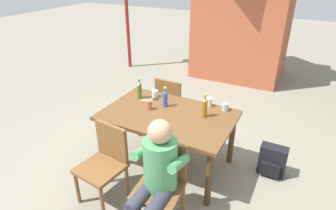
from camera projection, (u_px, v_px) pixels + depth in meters
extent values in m
plane|color=gray|center=(168.00, 164.00, 3.77)|extent=(24.00, 24.00, 0.00)
cube|color=brown|center=(168.00, 115.00, 3.43)|extent=(1.56, 1.00, 0.04)
cylinder|color=#4C311A|center=(103.00, 143.00, 3.56)|extent=(0.07, 0.07, 0.71)
cylinder|color=#4C311A|center=(209.00, 179.00, 2.98)|extent=(0.07, 0.07, 0.71)
cylinder|color=#4C311A|center=(139.00, 115.00, 4.23)|extent=(0.07, 0.07, 0.71)
cylinder|color=#4C311A|center=(232.00, 139.00, 3.65)|extent=(0.07, 0.07, 0.71)
cube|color=brown|center=(158.00, 190.00, 2.73)|extent=(0.48, 0.48, 0.04)
cube|color=brown|center=(166.00, 159.00, 2.79)|extent=(0.42, 0.08, 0.42)
cylinder|color=brown|center=(150.00, 190.00, 3.05)|extent=(0.04, 0.04, 0.41)
cylinder|color=brown|center=(183.00, 200.00, 2.92)|extent=(0.04, 0.04, 0.41)
cube|color=brown|center=(174.00, 103.00, 4.41)|extent=(0.45, 0.45, 0.04)
cube|color=brown|center=(168.00, 94.00, 4.15)|extent=(0.42, 0.05, 0.42)
cylinder|color=brown|center=(190.00, 113.00, 4.58)|extent=(0.04, 0.04, 0.41)
cylinder|color=brown|center=(169.00, 108.00, 4.74)|extent=(0.04, 0.04, 0.41)
cylinder|color=brown|center=(179.00, 124.00, 4.28)|extent=(0.04, 0.04, 0.41)
cylinder|color=brown|center=(157.00, 118.00, 4.45)|extent=(0.04, 0.04, 0.41)
cube|color=brown|center=(100.00, 168.00, 3.02)|extent=(0.49, 0.49, 0.04)
cube|color=brown|center=(112.00, 142.00, 3.06)|extent=(0.42, 0.09, 0.42)
cylinder|color=brown|center=(77.00, 188.00, 3.08)|extent=(0.04, 0.04, 0.41)
cylinder|color=brown|center=(102.00, 203.00, 2.89)|extent=(0.04, 0.04, 0.41)
cylinder|color=brown|center=(103.00, 169.00, 3.36)|extent=(0.04, 0.04, 0.41)
cylinder|color=brown|center=(127.00, 181.00, 3.17)|extent=(0.04, 0.04, 0.41)
cylinder|color=#4C935B|center=(160.00, 164.00, 2.64)|extent=(0.32, 0.32, 0.52)
sphere|color=tan|center=(160.00, 132.00, 2.48)|extent=(0.22, 0.22, 0.22)
cylinder|color=#383847|center=(142.00, 196.00, 2.64)|extent=(0.14, 0.40, 0.14)
cylinder|color=#4C935B|center=(143.00, 152.00, 2.69)|extent=(0.09, 0.31, 0.16)
cylinder|color=#383847|center=(159.00, 203.00, 2.57)|extent=(0.14, 0.40, 0.14)
cylinder|color=#4C935B|center=(179.00, 164.00, 2.53)|extent=(0.09, 0.31, 0.16)
cylinder|color=#566623|center=(139.00, 91.00, 3.78)|extent=(0.06, 0.06, 0.20)
cone|color=#566623|center=(139.00, 83.00, 3.72)|extent=(0.06, 0.06, 0.03)
cylinder|color=#566623|center=(139.00, 81.00, 3.71)|extent=(0.03, 0.03, 0.03)
cylinder|color=yellow|center=(139.00, 79.00, 3.70)|extent=(0.03, 0.03, 0.02)
cylinder|color=#996019|center=(205.00, 108.00, 3.32)|extent=(0.06, 0.06, 0.21)
cone|color=#996019|center=(205.00, 99.00, 3.27)|extent=(0.06, 0.06, 0.03)
cylinder|color=#996019|center=(205.00, 97.00, 3.25)|extent=(0.03, 0.03, 0.03)
cylinder|color=yellow|center=(205.00, 95.00, 3.24)|extent=(0.03, 0.03, 0.02)
cylinder|color=#2D56A3|center=(165.00, 100.00, 3.56)|extent=(0.06, 0.06, 0.19)
cone|color=#2D56A3|center=(165.00, 92.00, 3.51)|extent=(0.06, 0.06, 0.03)
cylinder|color=#2D56A3|center=(165.00, 90.00, 3.50)|extent=(0.03, 0.03, 0.03)
cylinder|color=yellow|center=(165.00, 88.00, 3.49)|extent=(0.03, 0.03, 0.02)
cylinder|color=white|center=(209.00, 102.00, 3.59)|extent=(0.08, 0.08, 0.11)
cylinder|color=silver|center=(155.00, 94.00, 3.83)|extent=(0.08, 0.08, 0.09)
cylinder|color=#BC6B47|center=(149.00, 105.00, 3.51)|extent=(0.07, 0.07, 0.12)
cylinder|color=#B2B7BC|center=(225.00, 107.00, 3.49)|extent=(0.08, 0.08, 0.09)
cube|color=silver|center=(147.00, 100.00, 3.76)|extent=(0.16, 0.13, 0.01)
cube|color=black|center=(156.00, 99.00, 3.78)|extent=(0.08, 0.06, 0.01)
cube|color=black|center=(273.00, 160.00, 3.52)|extent=(0.32, 0.16, 0.39)
cube|color=black|center=(270.00, 170.00, 3.47)|extent=(0.23, 0.06, 0.17)
cube|color=#B25638|center=(242.00, 25.00, 6.26)|extent=(1.90, 1.45, 2.28)
cylinder|color=maroon|center=(127.00, 12.00, 6.62)|extent=(0.08, 0.08, 2.65)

